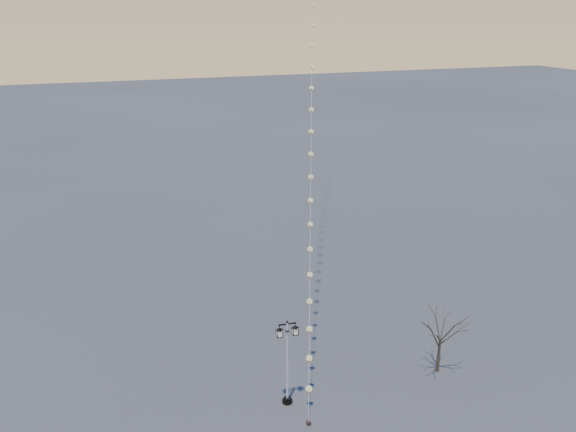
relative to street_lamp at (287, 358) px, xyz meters
name	(u,v)px	position (x,y,z in m)	size (l,w,h in m)	color
ground	(305,415)	(0.52, -1.19, -2.61)	(300.00, 300.00, 0.00)	#454646
street_lamp	(287,358)	(0.00, 0.00, 0.00)	(1.19, 0.52, 4.71)	black
bare_tree	(441,332)	(8.66, -0.25, -0.17)	(2.12, 2.12, 3.52)	#393223
kite_train	(312,12)	(7.28, 15.43, 15.97)	(14.33, 35.22, 37.34)	#301D1B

